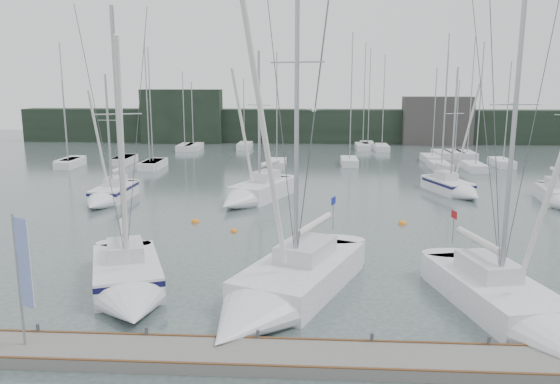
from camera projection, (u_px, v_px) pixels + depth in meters
The scene contains 17 objects.
ground at pixel (314, 304), 23.19m from camera, with size 160.00×160.00×0.00m, color #404E4B.
dock at pixel (314, 358), 18.26m from camera, with size 24.00×2.00×0.40m, color #60605C.
far_treeline at pixel (314, 126), 83.31m from camera, with size 90.00×4.00×5.00m, color black.
far_building_left at pixel (182, 116), 82.25m from camera, with size 12.00×3.00×8.00m, color black.
far_building_right at pixel (437, 121), 80.07m from camera, with size 10.00×3.00×7.00m, color #403D3A.
mast_forest at pixel (300, 155), 65.45m from camera, with size 49.79×24.58×14.44m.
sailboat_near_left at pixel (129, 285), 23.77m from camera, with size 5.76×8.80×13.38m.
sailboat_near_center at pixel (277, 294), 22.70m from camera, with size 7.47×11.62×17.16m.
sailboat_near_right at pixel (523, 314), 20.83m from camera, with size 5.25×10.61×14.31m.
sailboat_mid_a at pixel (108, 196), 42.20m from camera, with size 2.44×7.38×10.54m.
sailboat_mid_b at pixel (252, 194), 42.40m from camera, with size 6.12×9.49×12.43m.
sailboat_mid_d at pixel (456, 189), 45.04m from camera, with size 4.30×7.14×11.14m.
buoy_a at pixel (234, 232), 34.26m from camera, with size 0.43×0.43×0.43m, color orange.
buoy_b at pixel (402, 224), 36.07m from camera, with size 0.53×0.53×0.53m, color orange.
buoy_c at pixel (195, 222), 36.52m from camera, with size 0.53×0.53×0.53m, color orange.
dock_banner at pixel (22, 269), 18.16m from camera, with size 0.66×0.32×4.66m.
seagull at pixel (314, 110), 24.64m from camera, with size 0.95×0.44×0.19m.
Camera 1 is at (-0.12, -21.80, 9.33)m, focal length 35.00 mm.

